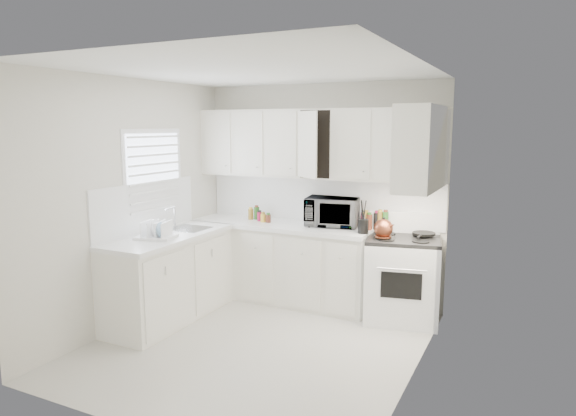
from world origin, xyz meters
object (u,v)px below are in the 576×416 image
Objects in this scene: tea_kettle at (383,227)px; dish_rack at (156,229)px; stove at (403,268)px; utensil_crock at (363,216)px; rice_cooker at (314,214)px; microwave at (333,208)px.

tea_kettle is 0.66× the size of dish_rack.
stove is 0.70m from utensil_crock.
stove is 4.70× the size of tea_kettle.
stove is at bearing 11.18° from utensil_crock.
rice_cooker reaches higher than tea_kettle.
dish_rack is at bearing -143.99° from microwave.
microwave is at bearing 150.96° from utensil_crock.
microwave reaches higher than rice_cooker.
stove is 1.06m from microwave.
rice_cooker is (-0.90, 0.27, 0.03)m from tea_kettle.
tea_kettle is 0.95× the size of rice_cooker.
tea_kettle is at bearing 13.29° from dish_rack.
microwave is (-0.88, 0.17, 0.57)m from stove.
microwave reaches higher than dish_rack.
rice_cooker is (-0.20, -0.06, -0.07)m from microwave.
tea_kettle is at bearing -34.91° from microwave.
microwave is 2.02m from dish_rack.
stove is 1.95× the size of microwave.
dish_rack is at bearing -162.53° from stove.
utensil_crock is (-0.43, -0.08, 0.55)m from stove.
tea_kettle is at bearing -150.07° from stove.
utensil_crock is (0.45, -0.25, -0.02)m from microwave.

